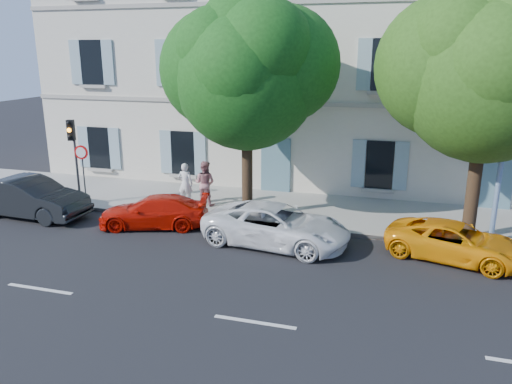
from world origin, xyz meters
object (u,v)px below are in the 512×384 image
(car_dark_sedan, at_px, (30,198))
(road_sign, at_px, (82,162))
(traffic_light, at_px, (73,144))
(tree_right, at_px, (487,77))
(street_lamp, at_px, (512,95))
(car_yellow_supercar, at_px, (455,242))
(tree_left, at_px, (247,78))
(pedestrian_a, at_px, (185,184))
(car_red_coupe, at_px, (154,211))
(pedestrian_b, at_px, (205,183))
(car_white_coupe, at_px, (276,225))

(car_dark_sedan, xyz_separation_m, road_sign, (1.35, 1.54, 1.14))
(car_dark_sedan, bearing_deg, traffic_light, -33.03)
(car_dark_sedan, distance_m, road_sign, 2.34)
(car_dark_sedan, relative_size, tree_right, 0.57)
(tree_right, relative_size, street_lamp, 0.97)
(car_dark_sedan, distance_m, car_yellow_supercar, 15.18)
(tree_left, distance_m, traffic_light, 7.44)
(street_lamp, bearing_deg, road_sign, -179.67)
(traffic_light, bearing_deg, car_yellow_supercar, -4.90)
(traffic_light, bearing_deg, tree_left, 4.62)
(tree_right, relative_size, road_sign, 3.35)
(car_dark_sedan, relative_size, tree_left, 0.59)
(traffic_light, relative_size, road_sign, 1.41)
(car_dark_sedan, distance_m, pedestrian_a, 5.88)
(car_red_coupe, xyz_separation_m, pedestrian_b, (0.95, 2.53, 0.48))
(car_yellow_supercar, height_order, street_lamp, street_lamp)
(car_dark_sedan, distance_m, car_white_coupe, 9.68)
(car_yellow_supercar, height_order, pedestrian_b, pedestrian_b)
(tree_left, height_order, road_sign, tree_left)
(tree_right, bearing_deg, pedestrian_a, 175.45)
(car_white_coupe, xyz_separation_m, traffic_light, (-8.61, 1.58, 1.95))
(car_dark_sedan, relative_size, car_white_coupe, 0.96)
(street_lamp, relative_size, pedestrian_b, 4.63)
(traffic_light, relative_size, street_lamp, 0.41)
(car_white_coupe, bearing_deg, tree_right, -64.35)
(traffic_light, height_order, street_lamp, street_lamp)
(traffic_light, bearing_deg, car_red_coupe, -15.98)
(tree_right, bearing_deg, road_sign, -178.60)
(car_yellow_supercar, xyz_separation_m, road_sign, (-13.83, 1.29, 1.33))
(tree_left, relative_size, pedestrian_b, 4.37)
(car_yellow_supercar, bearing_deg, traffic_light, 100.22)
(tree_left, xyz_separation_m, pedestrian_b, (-2.04, 0.83, -4.16))
(tree_left, bearing_deg, street_lamp, -2.68)
(traffic_light, bearing_deg, street_lamp, 0.63)
(car_dark_sedan, height_order, pedestrian_b, pedestrian_b)
(car_white_coupe, relative_size, tree_right, 0.59)
(car_dark_sedan, xyz_separation_m, tree_right, (15.72, 1.89, 4.59))
(tree_left, height_order, tree_right, tree_right)
(street_lamp, height_order, pedestrian_a, street_lamp)
(traffic_light, xyz_separation_m, street_lamp, (15.36, 0.17, 2.24))
(traffic_light, xyz_separation_m, pedestrian_a, (4.14, 1.27, -1.63))
(car_white_coupe, xyz_separation_m, car_yellow_supercar, (5.50, 0.37, -0.10))
(pedestrian_a, bearing_deg, car_white_coupe, 146.65)
(car_red_coupe, xyz_separation_m, car_white_coupe, (4.65, -0.44, 0.10))
(tree_left, bearing_deg, road_sign, -175.89)
(car_red_coupe, distance_m, road_sign, 4.10)
(car_dark_sedan, xyz_separation_m, pedestrian_a, (5.20, 2.73, 0.24))
(car_white_coupe, distance_m, street_lamp, 8.13)
(tree_left, relative_size, street_lamp, 0.94)
(car_yellow_supercar, relative_size, traffic_light, 1.19)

